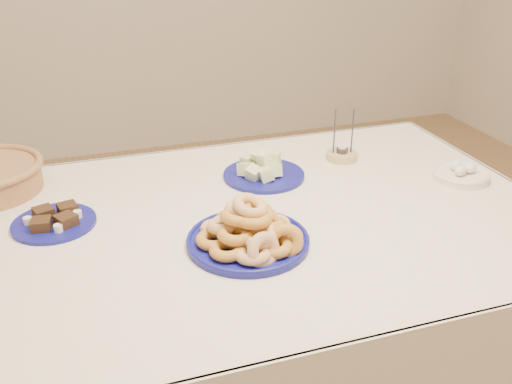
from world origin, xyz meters
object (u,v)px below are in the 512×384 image
at_px(dining_table, 251,249).
at_px(donut_platter, 250,232).
at_px(candle_holder, 342,155).
at_px(egg_bowl, 461,174).
at_px(melon_plate, 264,170).
at_px(brownie_plate, 54,221).

xyz_separation_m(dining_table, donut_platter, (-0.05, -0.14, 0.14)).
relative_size(candle_holder, egg_bowl, 0.77).
bearing_deg(melon_plate, brownie_plate, -169.55).
distance_m(dining_table, egg_bowl, 0.72).
distance_m(brownie_plate, candle_holder, 0.95).
distance_m(candle_holder, egg_bowl, 0.39).
bearing_deg(brownie_plate, candle_holder, 10.30).
height_order(donut_platter, egg_bowl, donut_platter).
xyz_separation_m(dining_table, melon_plate, (0.12, 0.24, 0.13)).
height_order(brownie_plate, candle_holder, candle_holder).
height_order(brownie_plate, egg_bowl, egg_bowl).
relative_size(donut_platter, candle_holder, 2.06).
xyz_separation_m(melon_plate, candle_holder, (0.30, 0.05, -0.01)).
bearing_deg(melon_plate, dining_table, -116.77).
relative_size(dining_table, brownie_plate, 6.58).
xyz_separation_m(melon_plate, egg_bowl, (0.58, -0.21, -0.00)).
relative_size(dining_table, egg_bowl, 7.48).
bearing_deg(donut_platter, melon_plate, 66.22).
bearing_deg(donut_platter, brownie_plate, 150.42).
bearing_deg(candle_holder, donut_platter, -137.09).
height_order(donut_platter, candle_holder, candle_holder).
height_order(melon_plate, egg_bowl, melon_plate).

